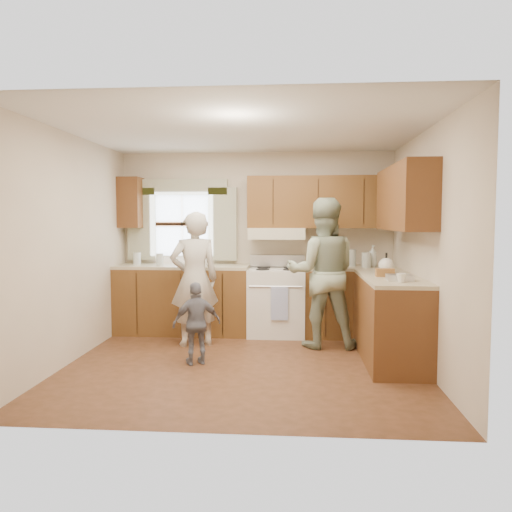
# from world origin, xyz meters

# --- Properties ---
(room) EXTENTS (3.80, 3.80, 3.80)m
(room) POSITION_xyz_m (0.00, 0.00, 1.25)
(room) COLOR #432914
(room) RESTS_ON ground
(kitchen_fixtures) EXTENTS (3.80, 2.25, 2.15)m
(kitchen_fixtures) POSITION_xyz_m (0.61, 1.08, 0.84)
(kitchen_fixtures) COLOR #41240E
(kitchen_fixtures) RESTS_ON ground
(stove) EXTENTS (0.76, 0.67, 1.07)m
(stove) POSITION_xyz_m (0.30, 1.44, 0.47)
(stove) COLOR silver
(stove) RESTS_ON ground
(woman_left) EXTENTS (0.71, 0.59, 1.66)m
(woman_left) POSITION_xyz_m (-0.70, 0.79, 0.83)
(woman_left) COLOR beige
(woman_left) RESTS_ON ground
(woman_right) EXTENTS (0.90, 0.71, 1.83)m
(woman_right) POSITION_xyz_m (0.88, 0.85, 0.91)
(woman_right) COLOR #2C432C
(woman_right) RESTS_ON ground
(child) EXTENTS (0.57, 0.42, 0.89)m
(child) POSITION_xyz_m (-0.51, -0.01, 0.45)
(child) COLOR slate
(child) RESTS_ON ground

